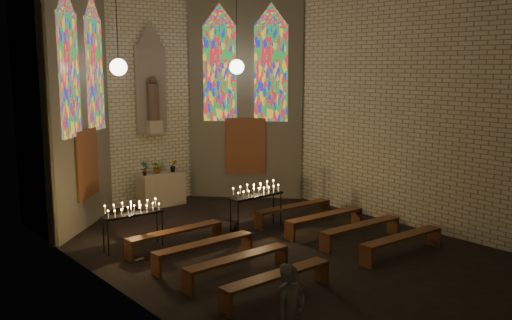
# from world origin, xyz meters

# --- Properties ---
(floor) EXTENTS (12.00, 12.00, 0.00)m
(floor) POSITION_xyz_m (0.00, 0.00, 0.00)
(floor) COLOR black
(floor) RESTS_ON ground
(room) EXTENTS (8.22, 12.43, 7.00)m
(room) POSITION_xyz_m (-0.00, 3.37, 3.72)
(room) COLOR beige
(room) RESTS_ON ground
(altar) EXTENTS (1.40, 0.60, 1.00)m
(altar) POSITION_xyz_m (0.00, 5.45, 0.50)
(altar) COLOR #BEB39B
(altar) RESTS_ON ground
(flower_vase_left) EXTENTS (0.23, 0.16, 0.43)m
(flower_vase_left) POSITION_xyz_m (-0.55, 5.46, 1.22)
(flower_vase_left) COLOR #4C723F
(flower_vase_left) RESTS_ON altar
(flower_vase_center) EXTENTS (0.38, 0.33, 0.42)m
(flower_vase_center) POSITION_xyz_m (-0.06, 5.54, 1.21)
(flower_vase_center) COLOR #4C723F
(flower_vase_center) RESTS_ON altar
(flower_vase_right) EXTENTS (0.24, 0.20, 0.39)m
(flower_vase_right) POSITION_xyz_m (0.43, 5.42, 1.19)
(flower_vase_right) COLOR #4C723F
(flower_vase_right) RESTS_ON altar
(aisle_flower_pot) EXTENTS (0.28, 0.28, 0.39)m
(aisle_flower_pot) POSITION_xyz_m (-0.13, 1.52, 0.20)
(aisle_flower_pot) COLOR #4C723F
(aisle_flower_pot) RESTS_ON ground
(votive_stand_left) EXTENTS (1.46, 0.40, 1.06)m
(votive_stand_left) POSITION_xyz_m (-2.60, 2.18, 0.91)
(votive_stand_left) COLOR black
(votive_stand_left) RESTS_ON ground
(votive_stand_right) EXTENTS (1.59, 0.44, 1.16)m
(votive_stand_right) POSITION_xyz_m (0.62, 1.60, 1.00)
(votive_stand_right) COLOR black
(votive_stand_right) RESTS_ON ground
(pew_left_0) EXTENTS (2.46, 0.40, 0.47)m
(pew_left_0) POSITION_xyz_m (-1.87, 1.53, 0.38)
(pew_left_0) COLOR #522D17
(pew_left_0) RESTS_ON ground
(pew_right_0) EXTENTS (2.46, 0.40, 0.47)m
(pew_right_0) POSITION_xyz_m (1.87, 1.53, 0.38)
(pew_right_0) COLOR #522D17
(pew_right_0) RESTS_ON ground
(pew_left_1) EXTENTS (2.46, 0.40, 0.47)m
(pew_left_1) POSITION_xyz_m (-1.87, 0.33, 0.38)
(pew_left_1) COLOR #522D17
(pew_left_1) RESTS_ON ground
(pew_right_1) EXTENTS (2.46, 0.40, 0.47)m
(pew_right_1) POSITION_xyz_m (1.87, 0.33, 0.38)
(pew_right_1) COLOR #522D17
(pew_right_1) RESTS_ON ground
(pew_left_2) EXTENTS (2.46, 0.40, 0.47)m
(pew_left_2) POSITION_xyz_m (-1.87, -0.87, 0.38)
(pew_left_2) COLOR #522D17
(pew_left_2) RESTS_ON ground
(pew_right_2) EXTENTS (2.46, 0.40, 0.47)m
(pew_right_2) POSITION_xyz_m (1.87, -0.87, 0.38)
(pew_right_2) COLOR #522D17
(pew_right_2) RESTS_ON ground
(pew_left_3) EXTENTS (2.46, 0.40, 0.47)m
(pew_left_3) POSITION_xyz_m (-1.87, -2.07, 0.38)
(pew_left_3) COLOR #522D17
(pew_left_3) RESTS_ON ground
(pew_right_3) EXTENTS (2.46, 0.40, 0.47)m
(pew_right_3) POSITION_xyz_m (1.87, -2.07, 0.38)
(pew_right_3) COLOR #522D17
(pew_right_3) RESTS_ON ground
(visitor) EXTENTS (0.58, 0.42, 1.50)m
(visitor) POSITION_xyz_m (-3.29, -4.00, 0.75)
(visitor) COLOR #50525B
(visitor) RESTS_ON ground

